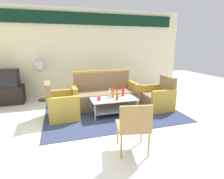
% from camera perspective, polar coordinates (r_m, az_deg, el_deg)
% --- Properties ---
extents(ground_plane, '(14.00, 14.00, 0.00)m').
position_cam_1_polar(ground_plane, '(3.60, 2.90, -13.35)').
color(ground_plane, white).
extents(wall_back, '(6.52, 0.19, 2.80)m').
position_cam_1_polar(wall_back, '(6.15, -6.68, 12.39)').
color(wall_back, beige).
rests_on(wall_back, ground).
extents(rug, '(3.29, 2.05, 0.01)m').
position_cam_1_polar(rug, '(4.44, 0.56, -7.71)').
color(rug, '#2D3856').
rests_on(rug, ground).
extents(couch, '(1.82, 0.79, 0.96)m').
position_cam_1_polar(couch, '(4.90, -2.32, -1.77)').
color(couch, '#7F6647').
rests_on(couch, rug).
extents(armchair_left, '(0.73, 0.79, 0.85)m').
position_cam_1_polar(armchair_left, '(4.28, -15.94, -5.10)').
color(armchair_left, '#7F6647').
rests_on(armchair_left, rug).
extents(armchair_right, '(0.70, 0.76, 0.85)m').
position_cam_1_polar(armchair_right, '(4.85, 14.58, -2.75)').
color(armchair_right, '#7F6647').
rests_on(armchair_right, rug).
extents(coffee_table, '(1.10, 0.60, 0.40)m').
position_cam_1_polar(coffee_table, '(4.31, 0.51, -4.64)').
color(coffee_table, silver).
rests_on(coffee_table, rug).
extents(bottle_brown, '(0.07, 0.07, 0.24)m').
position_cam_1_polar(bottle_brown, '(4.13, 1.63, -2.17)').
color(bottle_brown, brown).
rests_on(bottle_brown, coffee_table).
extents(bottle_orange, '(0.06, 0.06, 0.30)m').
position_cam_1_polar(bottle_orange, '(4.30, 0.31, -1.18)').
color(bottle_orange, '#D85919').
rests_on(bottle_orange, coffee_table).
extents(bottle_red, '(0.07, 0.07, 0.29)m').
position_cam_1_polar(bottle_red, '(4.45, 3.57, -0.70)').
color(bottle_red, red).
rests_on(bottle_red, coffee_table).
extents(bottle_clear, '(0.07, 0.07, 0.22)m').
position_cam_1_polar(bottle_clear, '(4.36, -0.73, -1.32)').
color(bottle_clear, silver).
rests_on(bottle_clear, coffee_table).
extents(cup, '(0.08, 0.08, 0.10)m').
position_cam_1_polar(cup, '(4.12, -4.26, -2.80)').
color(cup, red).
rests_on(cup, coffee_table).
extents(tv_stand, '(0.80, 0.50, 0.52)m').
position_cam_1_polar(tv_stand, '(5.91, -30.33, -1.52)').
color(tv_stand, black).
rests_on(tv_stand, ground).
extents(television, '(0.61, 0.46, 0.48)m').
position_cam_1_polar(television, '(5.81, -30.94, 3.25)').
color(television, black).
rests_on(television, tv_stand).
extents(pedestal_fan, '(0.36, 0.36, 1.27)m').
position_cam_1_polar(pedestal_fan, '(5.66, -22.11, 6.59)').
color(pedestal_fan, '#2D2D33').
rests_on(pedestal_fan, ground).
extents(wicker_chair, '(0.56, 0.56, 0.84)m').
position_cam_1_polar(wicker_chair, '(2.75, 7.09, -11.09)').
color(wicker_chair, '#AD844C').
rests_on(wicker_chair, ground).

